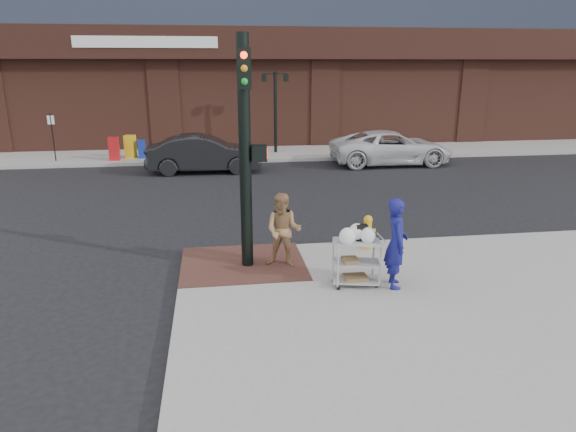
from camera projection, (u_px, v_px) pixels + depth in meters
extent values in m
plane|color=black|center=(274.00, 284.00, 11.02)|extent=(220.00, 220.00, 0.00)
cube|color=gray|center=(377.00, 119.00, 43.07)|extent=(65.00, 36.00, 0.15)
cube|color=#522F26|center=(243.00, 263.00, 11.74)|extent=(2.80, 2.40, 0.01)
cylinder|color=black|center=(275.00, 113.00, 25.85)|extent=(0.16, 0.16, 4.00)
cube|color=black|center=(275.00, 74.00, 25.31)|extent=(1.20, 0.06, 0.06)
cube|color=black|center=(264.00, 78.00, 25.29)|extent=(0.22, 0.22, 0.35)
cube|color=black|center=(286.00, 78.00, 25.44)|extent=(0.22, 0.22, 0.35)
cylinder|color=black|center=(53.00, 137.00, 23.71)|extent=(0.05, 0.05, 2.20)
cylinder|color=black|center=(245.00, 156.00, 10.95)|extent=(0.26, 0.26, 5.00)
cube|color=black|center=(259.00, 153.00, 10.98)|extent=(0.32, 0.28, 0.34)
cube|color=#FF260C|center=(266.00, 153.00, 11.00)|extent=(0.02, 0.18, 0.22)
cube|color=black|center=(244.00, 68.00, 10.17)|extent=(0.28, 0.18, 0.80)
imported|color=navy|center=(396.00, 243.00, 10.31)|extent=(0.56, 0.75, 1.86)
imported|color=#9D754A|center=(283.00, 230.00, 11.38)|extent=(0.99, 0.88, 1.68)
imported|color=black|center=(204.00, 154.00, 22.09)|extent=(4.91, 1.79, 1.61)
imported|color=silver|center=(391.00, 148.00, 23.82)|extent=(5.62, 2.63, 1.56)
cube|color=#A1A2A6|center=(357.00, 242.00, 10.34)|extent=(1.02, 0.70, 0.03)
cube|color=#A1A2A6|center=(356.00, 262.00, 10.47)|extent=(1.02, 0.70, 0.03)
cube|color=#A1A2A6|center=(355.00, 280.00, 10.58)|extent=(1.02, 0.70, 0.03)
cube|color=black|center=(361.00, 233.00, 10.36)|extent=(0.23, 0.14, 0.33)
cube|color=brown|center=(350.00, 260.00, 10.44)|extent=(0.31, 0.35, 0.08)
cube|color=brown|center=(355.00, 277.00, 10.56)|extent=(0.47, 0.37, 0.07)
cylinder|color=gold|center=(367.00, 246.00, 12.73)|extent=(0.28, 0.28, 0.08)
cylinder|color=gold|center=(367.00, 233.00, 12.63)|extent=(0.20, 0.20, 0.61)
sphere|color=gold|center=(368.00, 220.00, 12.53)|extent=(0.22, 0.22, 0.22)
cylinder|color=gold|center=(368.00, 231.00, 12.61)|extent=(0.40, 0.09, 0.09)
cube|color=red|center=(114.00, 149.00, 24.07)|extent=(0.47, 0.43, 1.09)
cube|color=yellow|center=(130.00, 147.00, 24.67)|extent=(0.56, 0.53, 1.09)
cube|color=navy|center=(142.00, 149.00, 24.64)|extent=(0.41, 0.38, 0.88)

